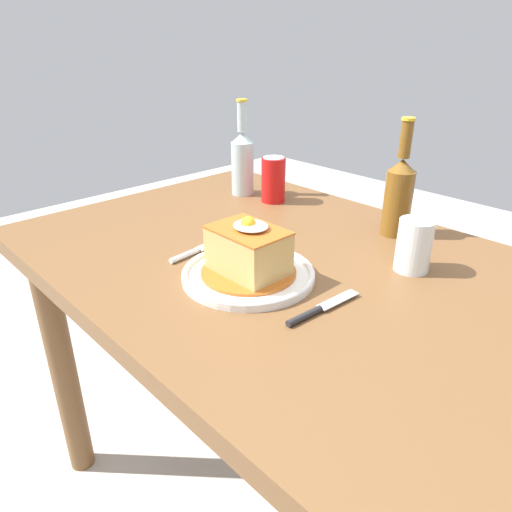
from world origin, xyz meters
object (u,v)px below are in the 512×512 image
Objects in this scene: knife at (315,311)px; beer_bottle_amber at (399,193)px; beer_bottle_clear at (242,160)px; fork at (192,252)px; main_plate at (248,274)px; drinking_glass at (413,249)px; soda_can at (273,180)px.

knife is 0.43m from beer_bottle_amber.
fork is at bearing -56.30° from beer_bottle_clear.
beer_bottle_clear is at bearing 139.25° from main_plate.
beer_bottle_clear is (-0.47, -0.05, 0.00)m from beer_bottle_amber.
main_plate is at bearing -40.75° from beer_bottle_clear.
drinking_glass is (0.35, 0.28, 0.04)m from fork.
soda_can is at bearing 168.16° from drinking_glass.
knife is 1.34× the size of soda_can.
beer_bottle_clear is at bearing -173.59° from beer_bottle_amber.
knife is at bearing 1.63° from fork.
beer_bottle_amber is (0.36, 0.04, 0.04)m from soda_can.
knife is 0.62× the size of beer_bottle_amber.
beer_bottle_amber is 1.00× the size of beer_bottle_clear.
soda_can is at bearing 8.30° from beer_bottle_clear.
beer_bottle_clear reaches higher than soda_can.
fork is (-0.16, -0.02, -0.00)m from main_plate.
drinking_glass is (0.60, -0.09, -0.05)m from beer_bottle_clear.
main_plate is 0.41m from beer_bottle_amber.
soda_can is 0.50m from drinking_glass.
main_plate is 1.80× the size of fork.
fork is 0.45m from drinking_glass.
beer_bottle_amber reaches higher than fork.
soda_can is at bearing 128.92° from main_plate.
soda_can is (-0.46, 0.37, 0.06)m from knife.
drinking_glass is (0.49, -0.10, -0.02)m from soda_can.
main_plate is 0.17m from knife.
soda_can is 0.47× the size of beer_bottle_amber.
fork is 0.40m from soda_can.
beer_bottle_clear is at bearing 123.70° from fork.
fork is 0.33m from knife.
fork and knife have the same top height.
beer_bottle_amber is 0.47m from beer_bottle_clear.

